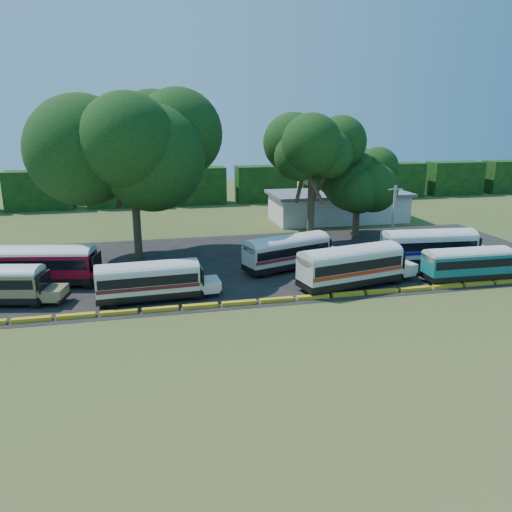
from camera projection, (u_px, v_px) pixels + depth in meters
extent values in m
plane|color=#304E1A|center=(261.00, 308.00, 37.95)|extent=(160.00, 160.00, 0.00)
cube|color=black|center=(243.00, 263.00, 49.43)|extent=(64.00, 24.00, 0.02)
cube|color=gold|center=(32.00, 320.00, 35.38)|extent=(2.70, 0.45, 0.30)
cube|color=gold|center=(76.00, 316.00, 36.01)|extent=(2.70, 0.45, 0.30)
cube|color=gold|center=(119.00, 313.00, 36.64)|extent=(2.70, 0.45, 0.30)
cube|color=gold|center=(160.00, 309.00, 37.27)|extent=(2.70, 0.45, 0.30)
cube|color=gold|center=(200.00, 306.00, 37.90)|extent=(2.70, 0.45, 0.30)
cube|color=gold|center=(239.00, 303.00, 38.53)|extent=(2.70, 0.45, 0.30)
cube|color=gold|center=(276.00, 300.00, 39.16)|extent=(2.70, 0.45, 0.30)
cube|color=gold|center=(313.00, 297.00, 39.79)|extent=(2.70, 0.45, 0.30)
cube|color=gold|center=(348.00, 294.00, 40.42)|extent=(2.70, 0.45, 0.30)
cube|color=gold|center=(382.00, 291.00, 41.05)|extent=(2.70, 0.45, 0.30)
cube|color=gold|center=(415.00, 289.00, 41.68)|extent=(2.70, 0.45, 0.30)
cube|color=gold|center=(447.00, 286.00, 42.31)|extent=(2.70, 0.45, 0.30)
cube|color=gold|center=(478.00, 284.00, 42.94)|extent=(2.70, 0.45, 0.30)
cube|color=gold|center=(509.00, 281.00, 43.57)|extent=(2.70, 0.45, 0.30)
cube|color=silver|center=(338.00, 208.00, 69.43)|extent=(18.00, 8.00, 3.60)
cube|color=#595A61|center=(338.00, 193.00, 68.89)|extent=(19.00, 9.00, 0.40)
cube|color=black|center=(40.00, 190.00, 77.20)|extent=(10.00, 4.00, 6.00)
cube|color=black|center=(120.00, 188.00, 79.72)|extent=(10.00, 4.00, 6.00)
cube|color=black|center=(195.00, 186.00, 82.24)|extent=(10.00, 4.00, 6.00)
cube|color=black|center=(265.00, 184.00, 84.76)|extent=(10.00, 4.00, 6.00)
cube|color=black|center=(332.00, 182.00, 87.28)|extent=(10.00, 4.00, 6.00)
cube|color=black|center=(395.00, 180.00, 89.79)|extent=(10.00, 4.00, 6.00)
cube|color=black|center=(454.00, 178.00, 92.31)|extent=(10.00, 4.00, 6.00)
cube|color=black|center=(510.00, 177.00, 94.83)|extent=(10.00, 4.00, 6.00)
cylinder|color=black|center=(35.00, 303.00, 37.66)|extent=(0.98, 0.45, 0.95)
cylinder|color=black|center=(46.00, 294.00, 39.61)|extent=(0.98, 0.45, 0.95)
cube|color=olive|center=(54.00, 293.00, 38.54)|extent=(2.10, 2.39, 0.90)
cube|color=black|center=(45.00, 281.00, 38.28)|extent=(0.58, 2.17, 1.30)
cube|color=black|center=(65.00, 297.00, 38.65)|extent=(0.64, 2.31, 0.28)
cylinder|color=black|center=(89.00, 283.00, 41.87)|extent=(1.10, 0.49, 1.06)
cylinder|color=black|center=(96.00, 275.00, 44.07)|extent=(1.10, 0.49, 1.06)
cylinder|color=black|center=(1.00, 284.00, 41.64)|extent=(1.10, 0.49, 1.06)
cylinder|color=black|center=(13.00, 276.00, 43.83)|extent=(1.10, 0.49, 1.06)
cube|color=black|center=(44.00, 278.00, 42.79)|extent=(9.07, 4.23, 0.59)
cube|color=maroon|center=(42.00, 264.00, 42.45)|extent=(9.07, 4.23, 1.95)
cube|color=black|center=(42.00, 261.00, 42.39)|extent=(8.74, 4.23, 0.82)
ellipsoid|color=silver|center=(40.00, 253.00, 42.19)|extent=(9.07, 4.23, 1.20)
cube|color=maroon|center=(106.00, 274.00, 42.88)|extent=(2.32, 2.66, 1.01)
cube|color=black|center=(97.00, 262.00, 42.57)|extent=(0.61, 2.44, 1.46)
cube|color=black|center=(117.00, 278.00, 43.02)|extent=(0.67, 2.60, 0.32)
cylinder|color=black|center=(198.00, 295.00, 39.31)|extent=(0.97, 0.32, 0.96)
cylinder|color=black|center=(194.00, 287.00, 41.21)|extent=(0.97, 0.32, 0.96)
cylinder|color=black|center=(112.00, 303.00, 37.64)|extent=(0.97, 0.32, 0.96)
cylinder|color=black|center=(112.00, 294.00, 39.54)|extent=(0.97, 0.32, 0.96)
cube|color=black|center=(149.00, 293.00, 39.26)|extent=(7.97, 2.78, 0.53)
cube|color=beige|center=(148.00, 280.00, 38.96)|extent=(7.97, 2.78, 1.75)
cube|color=black|center=(148.00, 277.00, 38.90)|extent=(7.66, 2.83, 0.74)
cube|color=#591719|center=(148.00, 284.00, 39.05)|extent=(7.89, 2.82, 0.29)
ellipsoid|color=silver|center=(147.00, 269.00, 38.72)|extent=(7.97, 2.78, 1.08)
cube|color=beige|center=(209.00, 284.00, 40.41)|extent=(1.83, 2.19, 0.91)
cube|color=black|center=(201.00, 274.00, 40.01)|extent=(0.25, 2.21, 1.32)
cube|color=black|center=(219.00, 288.00, 40.73)|extent=(0.29, 2.35, 0.29)
cube|color=black|center=(97.00, 299.00, 38.29)|extent=(0.29, 2.35, 0.29)
cylinder|color=black|center=(326.00, 261.00, 48.31)|extent=(1.05, 0.59, 1.01)
cylinder|color=black|center=(312.00, 256.00, 50.09)|extent=(1.05, 0.59, 1.01)
cylinder|color=black|center=(266.00, 272.00, 44.87)|extent=(1.05, 0.59, 1.01)
cylinder|color=black|center=(254.00, 266.00, 46.65)|extent=(1.05, 0.59, 1.01)
cube|color=black|center=(286.00, 263.00, 47.18)|extent=(8.66, 5.05, 0.56)
cube|color=beige|center=(286.00, 251.00, 46.86)|extent=(8.66, 5.05, 1.85)
cube|color=black|center=(286.00, 249.00, 46.80)|extent=(8.37, 5.00, 0.78)
cube|color=maroon|center=(286.00, 255.00, 46.96)|extent=(8.60, 5.06, 0.30)
ellipsoid|color=silver|center=(287.00, 241.00, 46.61)|extent=(8.66, 5.05, 1.14)
cube|color=beige|center=(328.00, 253.00, 49.63)|extent=(2.44, 2.69, 0.96)
cube|color=black|center=(323.00, 244.00, 49.05)|extent=(0.89, 2.25, 1.39)
cube|color=black|center=(334.00, 255.00, 50.17)|extent=(0.97, 2.40, 0.30)
cube|color=black|center=(249.00, 271.00, 45.16)|extent=(0.97, 2.40, 0.30)
cylinder|color=black|center=(398.00, 278.00, 43.08)|extent=(1.13, 0.53, 1.09)
cylinder|color=black|center=(381.00, 271.00, 45.12)|extent=(1.13, 0.53, 1.09)
cylinder|color=black|center=(325.00, 291.00, 40.10)|extent=(1.13, 0.53, 1.09)
cylinder|color=black|center=(310.00, 282.00, 42.13)|extent=(1.13, 0.53, 1.09)
cube|color=black|center=(349.00, 279.00, 42.34)|extent=(9.29, 4.54, 0.60)
cube|color=beige|center=(350.00, 265.00, 42.00)|extent=(9.29, 4.54, 1.99)
cube|color=black|center=(350.00, 262.00, 41.93)|extent=(8.96, 4.53, 0.84)
cube|color=#B62712|center=(350.00, 269.00, 42.10)|extent=(9.21, 4.57, 0.33)
ellipsoid|color=silver|center=(351.00, 253.00, 41.73)|extent=(9.29, 4.54, 1.22)
cube|color=beige|center=(400.00, 268.00, 44.45)|extent=(2.42, 2.75, 1.03)
cube|color=black|center=(395.00, 257.00, 43.89)|extent=(0.69, 2.48, 1.49)
cube|color=black|center=(408.00, 271.00, 44.94)|extent=(0.75, 2.65, 0.33)
cube|color=black|center=(304.00, 288.00, 40.59)|extent=(0.75, 2.65, 0.33)
cylinder|color=black|center=(474.00, 261.00, 48.18)|extent=(1.10, 0.39, 1.08)
cylinder|color=black|center=(461.00, 255.00, 50.38)|extent=(1.10, 0.39, 1.08)
cylinder|color=black|center=(402.00, 264.00, 47.21)|extent=(1.10, 0.39, 1.08)
cylinder|color=black|center=(392.00, 258.00, 49.40)|extent=(1.10, 0.39, 1.08)
cube|color=black|center=(427.00, 258.00, 48.68)|extent=(9.02, 3.40, 0.59)
cube|color=silver|center=(428.00, 246.00, 48.33)|extent=(9.02, 3.40, 1.97)
cube|color=black|center=(429.00, 243.00, 48.27)|extent=(8.67, 3.43, 0.83)
cube|color=#140C80|center=(428.00, 249.00, 48.44)|extent=(8.93, 3.43, 0.32)
ellipsoid|color=silver|center=(429.00, 236.00, 48.07)|extent=(9.02, 3.40, 1.21)
cube|color=silver|center=(479.00, 253.00, 49.31)|extent=(2.12, 2.52, 1.02)
cube|color=black|center=(474.00, 243.00, 48.93)|extent=(0.36, 2.48, 1.48)
cube|color=black|center=(487.00, 257.00, 49.55)|extent=(0.41, 2.65, 0.32)
cube|color=black|center=(384.00, 261.00, 48.13)|extent=(0.41, 2.65, 0.32)
cylinder|color=black|center=(508.00, 277.00, 43.74)|extent=(0.92, 0.28, 0.92)
cylinder|color=black|center=(494.00, 270.00, 45.59)|extent=(0.92, 0.28, 0.92)
cylinder|color=black|center=(444.00, 282.00, 42.55)|extent=(0.92, 0.28, 0.92)
cylinder|color=black|center=(432.00, 275.00, 44.41)|extent=(0.92, 0.28, 0.92)
cube|color=black|center=(465.00, 275.00, 43.95)|extent=(7.57, 2.45, 0.50)
cube|color=#12686A|center=(467.00, 263.00, 43.66)|extent=(7.57, 2.45, 1.68)
cube|color=black|center=(467.00, 261.00, 43.60)|extent=(7.27, 2.50, 0.71)
ellipsoid|color=silver|center=(468.00, 254.00, 43.43)|extent=(7.57, 2.45, 1.03)
cube|color=#12686A|center=(511.00, 269.00, 44.75)|extent=(1.69, 2.05, 0.87)
cube|color=black|center=(507.00, 259.00, 44.40)|extent=(0.18, 2.11, 1.26)
cube|color=black|center=(427.00, 278.00, 43.27)|extent=(0.21, 2.25, 0.28)
cylinder|color=#3D2C1E|center=(137.00, 220.00, 50.27)|extent=(0.80, 0.80, 7.96)
cylinder|color=#3D2C1E|center=(147.00, 185.00, 50.03)|extent=(1.39, 2.84, 4.53)
cylinder|color=#3D2C1E|center=(124.00, 185.00, 49.93)|extent=(2.18, 2.48, 4.53)
cylinder|color=#3D2C1E|center=(132.00, 188.00, 48.10)|extent=(2.90, 0.93, 4.53)
ellipsoid|color=black|center=(132.00, 143.00, 48.22)|extent=(13.17, 13.17, 9.66)
cylinder|color=#3D2C1E|center=(311.00, 212.00, 56.40)|extent=(0.80, 0.80, 7.27)
cylinder|color=#3D2C1E|center=(321.00, 183.00, 56.24)|extent=(1.32, 2.64, 4.16)
cylinder|color=#3D2C1E|center=(301.00, 184.00, 56.14)|extent=(2.04, 2.32, 4.16)
cylinder|color=#3D2C1E|center=(313.00, 186.00, 54.31)|extent=(2.69, 0.89, 4.16)
ellipsoid|color=black|center=(313.00, 149.00, 54.51)|extent=(8.86, 8.86, 6.50)
cylinder|color=#3D2C1E|center=(356.00, 216.00, 59.94)|extent=(0.80, 0.80, 4.95)
cylinder|color=#3D2C1E|center=(365.00, 198.00, 60.04)|extent=(1.07, 1.96, 2.90)
cylinder|color=#3D2C1E|center=(347.00, 198.00, 59.94)|extent=(1.58, 1.76, 2.90)
cylinder|color=#3D2C1E|center=(360.00, 200.00, 58.11)|extent=(1.97, 0.77, 2.90)
ellipsoid|color=black|center=(358.00, 175.00, 58.61)|extent=(7.49, 7.49, 5.49)
cylinder|color=gray|center=(393.00, 220.00, 52.25)|extent=(0.30, 0.30, 7.16)
cube|color=gray|center=(396.00, 189.00, 51.38)|extent=(1.60, 0.12, 0.12)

